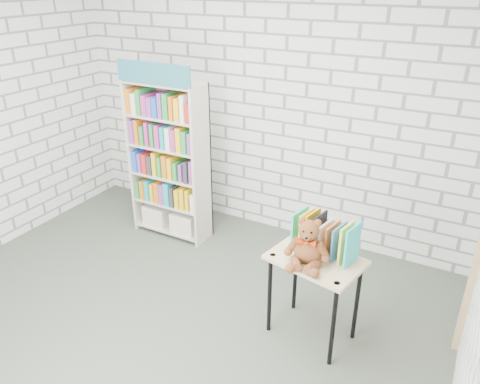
% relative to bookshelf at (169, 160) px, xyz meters
% --- Properties ---
extents(ground, '(4.50, 4.50, 0.00)m').
position_rel_bookshelf_xyz_m(ground, '(0.79, -1.36, -0.87)').
color(ground, '#434B40').
rests_on(ground, ground).
extents(room_shell, '(4.52, 4.02, 2.81)m').
position_rel_bookshelf_xyz_m(room_shell, '(0.79, -1.36, 0.91)').
color(room_shell, silver).
rests_on(room_shell, ground).
extents(bookshelf, '(0.85, 0.33, 1.91)m').
position_rel_bookshelf_xyz_m(bookshelf, '(0.00, 0.00, 0.00)').
color(bookshelf, beige).
rests_on(bookshelf, ground).
extents(display_table, '(0.76, 0.60, 0.73)m').
position_rel_bookshelf_xyz_m(display_table, '(1.95, -0.83, -0.24)').
color(display_table, '#DCB884').
rests_on(display_table, ground).
extents(table_books, '(0.51, 0.30, 0.28)m').
position_rel_bookshelf_xyz_m(table_books, '(1.97, -0.72, -0.00)').
color(table_books, '#2BBEB6').
rests_on(table_books, display_table).
extents(teddy_bear, '(0.33, 0.32, 0.36)m').
position_rel_bookshelf_xyz_m(teddy_bear, '(1.91, -0.93, 0.00)').
color(teddy_bear, brown).
rests_on(teddy_bear, display_table).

